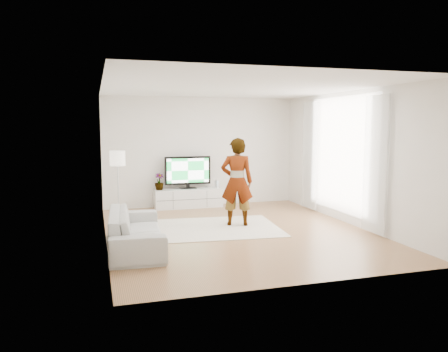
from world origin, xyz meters
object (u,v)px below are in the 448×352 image
object	(u,v)px
media_console	(188,198)
television	(188,171)
player	(237,182)
sofa	(136,230)
floor_lamp	(118,161)
rug	(209,228)

from	to	relation	value
media_console	television	distance (m)	0.69
player	sofa	world-z (taller)	player
media_console	sofa	size ratio (longest dim) A/B	0.78
sofa	floor_lamp	world-z (taller)	floor_lamp
sofa	player	bearing A→B (deg)	-59.16
television	rug	size ratio (longest dim) A/B	0.42
television	floor_lamp	size ratio (longest dim) A/B	0.77
sofa	media_console	bearing A→B (deg)	-22.03
television	rug	world-z (taller)	television
media_console	rug	distance (m)	2.38
rug	television	bearing A→B (deg)	88.46
media_console	floor_lamp	distance (m)	2.22
player	floor_lamp	world-z (taller)	player
rug	floor_lamp	distance (m)	2.62
media_console	sofa	bearing A→B (deg)	-115.44
player	sofa	distance (m)	2.52
floor_lamp	sofa	bearing A→B (deg)	-86.74
media_console	rug	xyz separation A→B (m)	(-0.06, -2.37, -0.24)
player	television	bearing A→B (deg)	-60.11
rug	floor_lamp	world-z (taller)	floor_lamp
television	floor_lamp	world-z (taller)	floor_lamp
rug	floor_lamp	size ratio (longest dim) A/B	1.83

